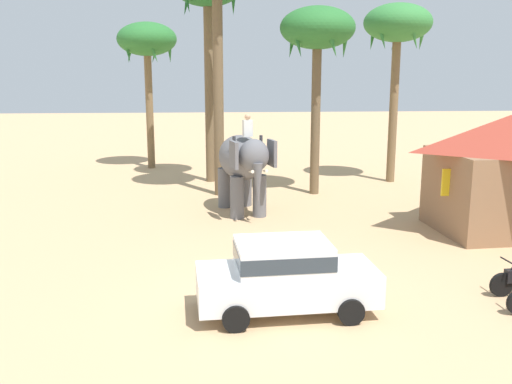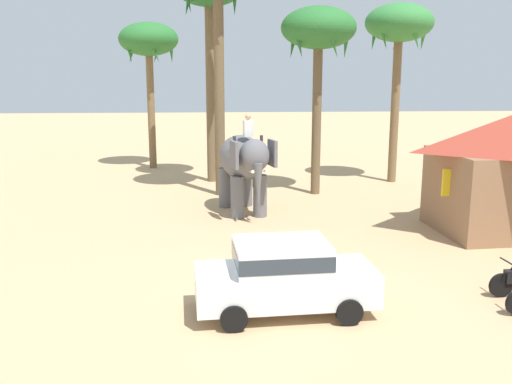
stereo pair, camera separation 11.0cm
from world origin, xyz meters
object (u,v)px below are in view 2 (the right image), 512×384
Objects in this scene: palm_tree_left_of_road at (149,43)px; roadside_hut at (507,171)px; car_sedan_foreground at (284,274)px; palm_tree_leaning_seaward at (399,28)px; signboard_yellow at (457,187)px; palm_tree_behind_elephant at (318,33)px; elephant_with_mahout at (244,162)px.

roadside_hut is at bearing -45.78° from palm_tree_left_of_road.
palm_tree_left_of_road is at bearing 104.43° from car_sedan_foreground.
palm_tree_leaning_seaward reaches higher than palm_tree_left_of_road.
palm_tree_leaning_seaward is 11.09m from signboard_yellow.
roadside_hut is 2.04m from signboard_yellow.
car_sedan_foreground is 0.80× the size of roadside_hut.
palm_tree_behind_elephant reaches higher than car_sedan_foreground.
palm_tree_behind_elephant is at bearing 77.47° from car_sedan_foreground.
signboard_yellow is at bearing -94.33° from palm_tree_leaning_seaward.
palm_tree_leaning_seaward is 1.60× the size of roadside_hut.
car_sedan_foreground is 1.75× the size of signboard_yellow.
elephant_with_mahout is at bearing 151.92° from signboard_yellow.
car_sedan_foreground is at bearing -137.93° from signboard_yellow.
palm_tree_leaning_seaward reaches higher than palm_tree_behind_elephant.
elephant_with_mahout is at bearing 93.13° from car_sedan_foreground.
elephant_with_mahout is 0.50× the size of palm_tree_behind_elephant.
palm_tree_behind_elephant is 9.44m from signboard_yellow.
palm_tree_leaning_seaward reaches higher than elephant_with_mahout.
palm_tree_left_of_road is 3.30× the size of signboard_yellow.
roadside_hut reaches higher than signboard_yellow.
palm_tree_left_of_road is at bearing 158.57° from palm_tree_leaning_seaward.
signboard_yellow is (-1.92, -0.53, -0.44)m from roadside_hut.
palm_tree_left_of_road is (-5.16, 20.04, 5.88)m from car_sedan_foreground.
signboard_yellow is (6.34, 5.72, 0.76)m from car_sedan_foreground.
palm_tree_leaning_seaward reaches higher than signboard_yellow.
elephant_with_mahout is (-0.51, 9.38, 1.06)m from car_sedan_foreground.
palm_tree_behind_elephant reaches higher than signboard_yellow.
palm_tree_left_of_road is (-7.99, 7.32, -0.15)m from palm_tree_behind_elephant.
palm_tree_behind_elephant is (2.83, 12.73, 6.02)m from car_sedan_foreground.
palm_tree_behind_elephant is at bearing 45.05° from elephant_with_mahout.
car_sedan_foreground is at bearing -102.53° from palm_tree_behind_elephant.
elephant_with_mahout is at bearing -142.24° from palm_tree_leaning_seaward.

